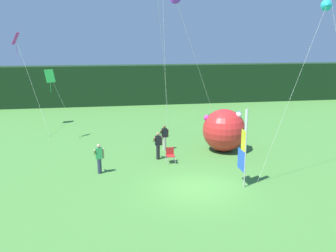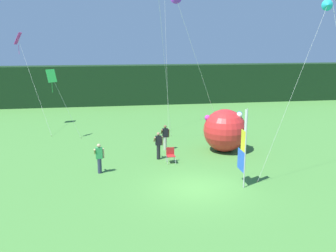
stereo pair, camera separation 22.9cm
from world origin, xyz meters
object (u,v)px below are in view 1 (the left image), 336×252
at_px(banner_flag, 243,149).
at_px(person_near_banner, 158,145).
at_px(inflatable_balloon, 224,130).
at_px(kite_green_diamond_6, 51,78).
at_px(kite_cyan_delta_4, 326,7).
at_px(kite_magenta_diamond_1, 17,43).
at_px(person_mid_field, 164,137).
at_px(person_far_left, 99,158).
at_px(folding_chair, 170,154).

height_order(banner_flag, person_near_banner, banner_flag).
distance_m(inflatable_balloon, kite_green_diamond_6, 12.40).
height_order(kite_cyan_delta_4, kite_green_diamond_6, kite_cyan_delta_4).
distance_m(kite_magenta_diamond_1, kite_green_diamond_6, 5.65).
bearing_deg(kite_cyan_delta_4, person_mid_field, 142.97).
xyz_separation_m(person_mid_field, kite_magenta_diamond_1, (-10.31, 7.76, 5.98)).
distance_m(person_near_banner, person_far_left, 3.95).
height_order(folding_chair, kite_magenta_diamond_1, kite_magenta_diamond_1).
bearing_deg(folding_chair, person_mid_field, 88.48).
relative_size(folding_chair, kite_magenta_diamond_1, 0.12).
distance_m(person_near_banner, kite_magenta_diamond_1, 14.86).
bearing_deg(person_mid_field, person_far_left, -138.16).
bearing_deg(banner_flag, person_near_banner, 126.74).
bearing_deg(kite_cyan_delta_4, folding_chair, 158.44).
distance_m(person_near_banner, inflatable_balloon, 4.60).
relative_size(person_mid_field, kite_magenta_diamond_1, 0.22).
bearing_deg(person_mid_field, inflatable_balloon, -12.87).
xyz_separation_m(person_mid_field, kite_green_diamond_6, (-7.39, 3.56, 3.58)).
xyz_separation_m(person_far_left, inflatable_balloon, (7.95, 2.88, 0.51)).
relative_size(person_mid_field, person_far_left, 1.01).
xyz_separation_m(banner_flag, person_mid_field, (-2.86, 6.62, -1.00)).
xyz_separation_m(banner_flag, kite_cyan_delta_4, (4.41, 1.13, 6.77)).
relative_size(kite_magenta_diamond_1, kite_cyan_delta_4, 0.84).
height_order(person_far_left, folding_chair, person_far_left).
xyz_separation_m(person_near_banner, kite_green_diamond_6, (-6.70, 5.42, 3.57)).
bearing_deg(kite_cyan_delta_4, person_near_banner, 155.52).
xyz_separation_m(folding_chair, kite_cyan_delta_4, (7.34, -2.90, 8.15)).
xyz_separation_m(banner_flag, inflatable_balloon, (0.91, 5.76, -0.50)).
height_order(person_mid_field, kite_cyan_delta_4, kite_cyan_delta_4).
distance_m(inflatable_balloon, folding_chair, 4.30).
distance_m(person_near_banner, kite_green_diamond_6, 9.33).
height_order(person_far_left, kite_magenta_diamond_1, kite_magenta_diamond_1).
distance_m(inflatable_balloon, kite_magenta_diamond_1, 17.40).
bearing_deg(kite_cyan_delta_4, kite_magenta_diamond_1, 143.00).
bearing_deg(person_near_banner, kite_green_diamond_6, 141.02).
distance_m(inflatable_balloon, kite_cyan_delta_4, 9.30).
bearing_deg(inflatable_balloon, folding_chair, -155.83).
relative_size(person_far_left, folding_chair, 1.86).
distance_m(banner_flag, folding_chair, 5.17).
height_order(banner_flag, person_far_left, banner_flag).
relative_size(person_near_banner, folding_chair, 1.89).
bearing_deg(banner_flag, kite_cyan_delta_4, 14.41).
bearing_deg(folding_chair, banner_flag, -54.03).
bearing_deg(person_near_banner, folding_chair, -49.24).
height_order(banner_flag, kite_cyan_delta_4, kite_cyan_delta_4).
xyz_separation_m(inflatable_balloon, kite_cyan_delta_4, (3.50, -4.63, 7.27)).
distance_m(person_far_left, inflatable_balloon, 8.47).
relative_size(folding_chair, kite_green_diamond_6, 0.17).
bearing_deg(inflatable_balloon, banner_flag, -99.00).
xyz_separation_m(person_near_banner, inflatable_balloon, (4.47, 1.00, 0.49)).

